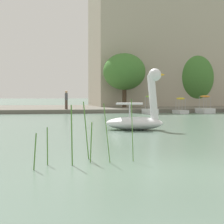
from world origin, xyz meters
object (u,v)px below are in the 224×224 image
at_px(person_on_path, 66,99).
at_px(tree_willow_overhanging, 193,78).
at_px(pedal_boat_orange, 205,108).
at_px(pedal_boat_lime, 150,109).
at_px(tree_broadleaf_left, 124,72).
at_px(swan_boat, 138,116).
at_px(pedal_boat_yellow, 181,109).

bearing_deg(person_on_path, tree_willow_overhanging, 29.16).
height_order(pedal_boat_orange, tree_willow_overhanging, tree_willow_overhanging).
bearing_deg(tree_willow_overhanging, pedal_boat_lime, -127.10).
distance_m(pedal_boat_orange, tree_willow_overhanging, 11.96).
relative_size(tree_broadleaf_left, person_on_path, 3.82).
relative_size(swan_boat, pedal_boat_yellow, 1.69).
height_order(pedal_boat_lime, person_on_path, person_on_path).
bearing_deg(tree_broadleaf_left, person_on_path, -140.97).
xyz_separation_m(pedal_boat_orange, tree_willow_overhanging, (3.22, 11.02, 3.33)).
distance_m(tree_willow_overhanging, person_on_path, 18.45).
bearing_deg(tree_willow_overhanging, pedal_boat_yellow, -116.79).
xyz_separation_m(swan_boat, pedal_boat_orange, (10.97, 17.30, -0.22)).
height_order(swan_boat, pedal_boat_yellow, swan_boat).
bearing_deg(pedal_boat_orange, person_on_path, 170.59).
bearing_deg(pedal_boat_yellow, pedal_boat_orange, 8.39).
bearing_deg(pedal_boat_lime, tree_broadleaf_left, 94.05).
distance_m(swan_boat, tree_broadleaf_left, 25.61).
bearing_deg(swan_boat, tree_broadleaf_left, 78.73).
bearing_deg(tree_willow_overhanging, person_on_path, -150.84).
xyz_separation_m(swan_boat, person_on_path, (-1.78, 19.41, 0.63)).
relative_size(pedal_boat_lime, pedal_boat_yellow, 1.12).
bearing_deg(person_on_path, swan_boat, -84.77).
height_order(pedal_boat_lime, tree_willow_overhanging, tree_willow_overhanging).
distance_m(pedal_boat_yellow, tree_willow_overhanging, 13.20).
bearing_deg(pedal_boat_yellow, person_on_path, 166.32).
relative_size(pedal_boat_orange, tree_broadleaf_left, 0.33).
bearing_deg(tree_broadleaf_left, pedal_boat_orange, -51.57).
relative_size(pedal_boat_yellow, person_on_path, 1.03).
bearing_deg(tree_willow_overhanging, swan_boat, -116.61).
bearing_deg(swan_boat, pedal_boat_yellow, 63.51).
distance_m(pedal_boat_yellow, pedal_boat_orange, 2.56).
distance_m(swan_boat, pedal_boat_yellow, 18.92).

